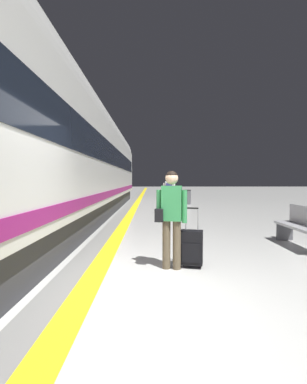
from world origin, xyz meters
name	(u,v)px	position (x,y,z in m)	size (l,w,h in m)	color
ground_plane	(141,287)	(0.00, 0.00, 0.00)	(120.00, 120.00, 0.00)	silver
safety_line_strip	(133,210)	(-0.76, 10.00, 0.00)	(0.36, 80.00, 0.01)	yellow
tactile_edge_band	(126,210)	(-1.07, 10.00, 0.00)	(0.58, 80.00, 0.01)	slate
high_speed_train	(70,153)	(-2.84, 6.53, 2.50)	(2.94, 26.60, 4.97)	#38383D
traveller_foreground	(171,212)	(0.48, 0.83, 0.96)	(0.55, 0.30, 1.67)	brown
rolling_suitcase_foreground	(192,247)	(0.84, 0.90, 0.35)	(0.42, 0.31, 1.04)	black
passenger_near	(169,191)	(0.94, 8.36, 1.02)	(0.53, 0.35, 1.71)	brown
suitcase_near	(177,208)	(1.26, 8.18, 0.32)	(0.41, 0.30, 0.96)	#596038
platform_bench	(303,226)	(3.56, 2.36, 0.47)	(0.44, 1.70, 0.91)	#99999E
waste_bin	(187,197)	(2.39, 13.45, 0.46)	(0.46, 0.46, 0.91)	#4C4C51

